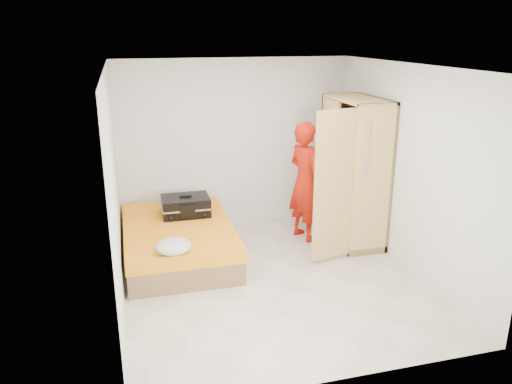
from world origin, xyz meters
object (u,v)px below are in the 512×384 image
object	(u,v)px
suitcase	(186,206)
round_cushion	(173,246)
wardrobe	(352,176)
person	(305,181)
bed	(178,241)

from	to	relation	value
suitcase	round_cushion	world-z (taller)	suitcase
wardrobe	round_cushion	world-z (taller)	wardrobe
person	suitcase	bearing A→B (deg)	67.85
wardrobe	person	bearing A→B (deg)	154.39
suitcase	round_cushion	size ratio (longest dim) A/B	1.65
wardrobe	person	xyz separation A→B (m)	(-0.60, 0.29, -0.12)
person	suitcase	distance (m)	1.76
bed	person	size ratio (longest dim) A/B	1.15
wardrobe	person	distance (m)	0.68
person	suitcase	world-z (taller)	person
suitcase	person	bearing A→B (deg)	-2.27
wardrobe	suitcase	distance (m)	2.40
bed	wardrobe	bearing A→B (deg)	-1.13
wardrobe	suitcase	bearing A→B (deg)	170.92
wardrobe	suitcase	xyz separation A→B (m)	(-2.35, 0.37, -0.37)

